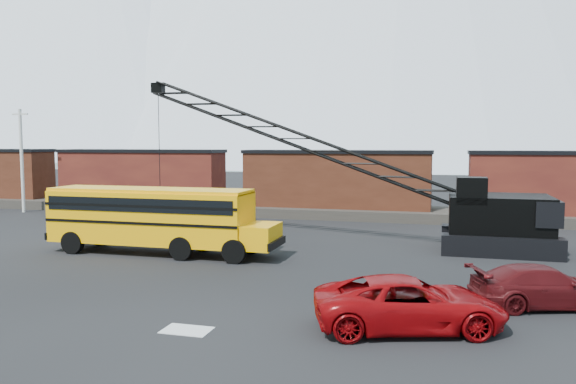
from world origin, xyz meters
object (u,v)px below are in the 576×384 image
(school_bus, at_px, (157,217))
(red_pickup, at_px, (409,303))
(maroon_suv, at_px, (543,286))
(crawler_crane, at_px, (329,152))

(school_bus, xyz_separation_m, red_pickup, (12.53, -8.13, -1.03))
(maroon_suv, height_order, crawler_crane, crawler_crane)
(crawler_crane, bearing_deg, red_pickup, -69.51)
(school_bus, height_order, crawler_crane, crawler_crane)
(school_bus, relative_size, crawler_crane, 0.52)
(school_bus, relative_size, maroon_suv, 2.44)
(school_bus, bearing_deg, crawler_crane, 37.55)
(school_bus, relative_size, red_pickup, 2.12)
(maroon_suv, xyz_separation_m, crawler_crane, (-9.28, 10.37, 4.22))
(crawler_crane, bearing_deg, school_bus, -142.45)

